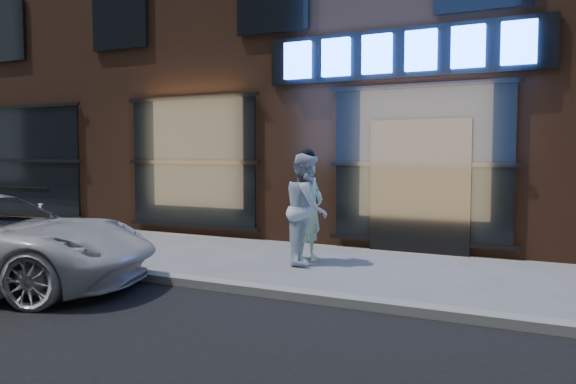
% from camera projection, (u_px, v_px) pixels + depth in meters
% --- Properties ---
extents(ground, '(90.00, 90.00, 0.00)m').
position_uv_depth(ground, '(340.00, 305.00, 6.64)').
color(ground, slate).
rests_on(ground, ground).
extents(curb, '(60.00, 0.25, 0.12)m').
position_uv_depth(curb, '(340.00, 300.00, 6.64)').
color(curb, gray).
rests_on(curb, ground).
extents(storefront_building, '(30.20, 8.28, 10.30)m').
position_uv_depth(storefront_building, '(462.00, 13.00, 13.42)').
color(storefront_building, '#54301E').
rests_on(storefront_building, ground).
extents(man_bowtie, '(0.48, 0.68, 1.76)m').
position_uv_depth(man_bowtie, '(309.00, 209.00, 9.33)').
color(man_bowtie, '#B9F3D9').
rests_on(man_bowtie, ground).
extents(man_cap, '(0.94, 1.05, 1.80)m').
position_uv_depth(man_cap, '(307.00, 208.00, 9.11)').
color(man_cap, white).
rests_on(man_cap, ground).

